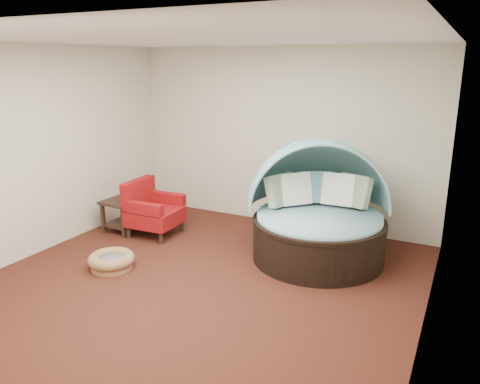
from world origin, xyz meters
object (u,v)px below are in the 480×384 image
at_px(red_armchair, 152,210).
at_px(side_table, 123,211).
at_px(canopy_daybed, 319,204).
at_px(pet_basket, 112,261).

xyz_separation_m(red_armchair, side_table, (-0.49, -0.10, -0.06)).
height_order(red_armchair, side_table, red_armchair).
bearing_deg(red_armchair, canopy_daybed, 5.15).
bearing_deg(side_table, canopy_daybed, 7.96).
relative_size(canopy_daybed, red_armchair, 2.77).
distance_m(canopy_daybed, red_armchair, 2.56).
bearing_deg(red_armchair, side_table, -170.44).
bearing_deg(side_table, pet_basket, -55.90).
bearing_deg(canopy_daybed, side_table, 163.63).
height_order(canopy_daybed, pet_basket, canopy_daybed).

